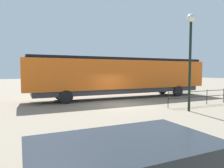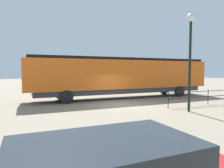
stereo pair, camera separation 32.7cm
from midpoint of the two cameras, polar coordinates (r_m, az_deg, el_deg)
name	(u,v)px [view 1 (the left image)]	position (r m, az deg, el deg)	size (l,w,h in m)	color
ground_plane	(120,105)	(16.03, 1.77, -5.76)	(120.00, 120.00, 0.00)	gray
locomotive	(128,75)	(20.00, 3.97, 2.41)	(2.82, 18.04, 3.86)	orange
lamp_post	(190,42)	(14.20, 20.47, 10.93)	(0.53, 0.53, 6.27)	black
platform_fence	(207,95)	(17.71, 24.55, -2.75)	(0.05, 7.78, 1.16)	black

